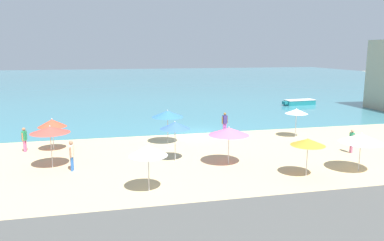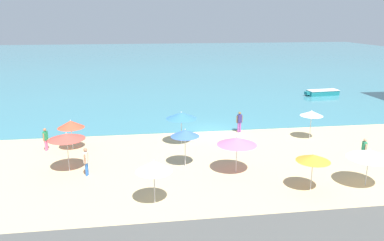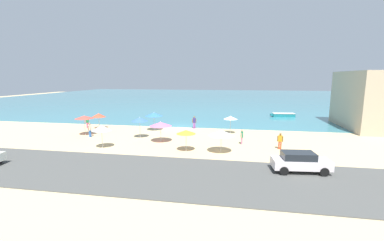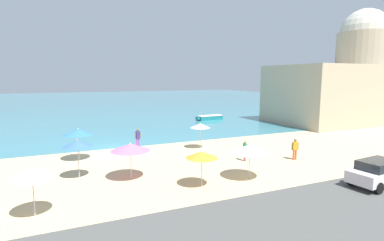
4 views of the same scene
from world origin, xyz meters
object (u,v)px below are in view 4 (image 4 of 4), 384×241
at_px(beach_umbrella_4, 32,173).
at_px(beach_umbrella_1, 200,126).
at_px(harbor_fortress, 346,82).
at_px(beach_umbrella_0, 78,144).
at_px(bather_2, 245,149).
at_px(beach_umbrella_3, 130,147).
at_px(skiff_nearshore, 210,118).
at_px(beach_umbrella_2, 78,132).
at_px(parked_car_2, 379,172).
at_px(beach_umbrella_5, 202,155).
at_px(bather_0, 138,137).
at_px(bather_1, 295,148).
at_px(beach_umbrella_6, 250,149).

bearing_deg(beach_umbrella_4, beach_umbrella_1, 35.38).
bearing_deg(harbor_fortress, beach_umbrella_0, -163.14).
xyz_separation_m(beach_umbrella_1, bather_2, (1.37, -5.07, -1.16)).
bearing_deg(beach_umbrella_3, skiff_nearshore, 52.51).
distance_m(beach_umbrella_2, parked_car_2, 20.39).
relative_size(beach_umbrella_1, beach_umbrella_5, 1.08).
bearing_deg(parked_car_2, bather_2, 118.68).
xyz_separation_m(bather_0, bather_2, (6.42, -7.56, -0.09)).
relative_size(beach_umbrella_5, harbor_fortress, 0.12).
bearing_deg(bather_2, beach_umbrella_1, 105.11).
bearing_deg(parked_car_2, beach_umbrella_1, 113.57).
relative_size(bather_1, parked_car_2, 0.38).
bearing_deg(beach_umbrella_1, beach_umbrella_0, -158.13).
bearing_deg(beach_umbrella_4, bather_0, 56.56).
bearing_deg(beach_umbrella_0, bather_1, -7.84).
xyz_separation_m(beach_umbrella_5, bather_1, (9.07, 2.33, -0.98)).
height_order(bather_1, skiff_nearshore, bather_1).
bearing_deg(beach_umbrella_3, harbor_fortress, 20.45).
bearing_deg(beach_umbrella_5, beach_umbrella_2, 124.77).
height_order(beach_umbrella_3, beach_umbrella_4, beach_umbrella_4).
bearing_deg(beach_umbrella_5, bather_0, 95.48).
distance_m(beach_umbrella_1, beach_umbrella_3, 9.33).
bearing_deg(beach_umbrella_6, beach_umbrella_1, 85.79).
bearing_deg(beach_umbrella_4, parked_car_2, -11.67).
height_order(beach_umbrella_0, beach_umbrella_1, beach_umbrella_0).
height_order(beach_umbrella_2, parked_car_2, beach_umbrella_2).
bearing_deg(beach_umbrella_0, skiff_nearshore, 45.83).
xyz_separation_m(beach_umbrella_3, beach_umbrella_6, (6.82, -2.90, -0.10)).
relative_size(beach_umbrella_4, beach_umbrella_5, 1.11).
xyz_separation_m(beach_umbrella_1, skiff_nearshore, (9.03, 15.84, -1.69)).
relative_size(beach_umbrella_4, harbor_fortress, 0.14).
height_order(beach_umbrella_5, parked_car_2, beach_umbrella_5).
distance_m(beach_umbrella_0, beach_umbrella_5, 7.84).
bearing_deg(beach_umbrella_5, bather_2, 33.74).
xyz_separation_m(beach_umbrella_1, bather_0, (-5.06, 2.48, -1.08)).
relative_size(beach_umbrella_3, beach_umbrella_5, 1.13).
distance_m(bather_0, parked_car_2, 18.51).
bearing_deg(beach_umbrella_4, beach_umbrella_0, 65.44).
bearing_deg(skiff_nearshore, beach_umbrella_6, -111.61).
relative_size(beach_umbrella_1, parked_car_2, 0.54).
bearing_deg(parked_car_2, beach_umbrella_6, 145.98).
bearing_deg(beach_umbrella_3, beach_umbrella_4, -147.26).
distance_m(beach_umbrella_1, beach_umbrella_5, 9.53).
xyz_separation_m(beach_umbrella_2, harbor_fortress, (36.47, 6.71, 3.44)).
bearing_deg(harbor_fortress, beach_umbrella_5, -152.75).
height_order(skiff_nearshore, harbor_fortress, harbor_fortress).
bearing_deg(parked_car_2, beach_umbrella_4, 168.33).
bearing_deg(harbor_fortress, bather_0, -171.89).
bearing_deg(beach_umbrella_3, beach_umbrella_2, 114.80).
xyz_separation_m(beach_umbrella_5, parked_car_2, (9.53, -4.05, -1.05)).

